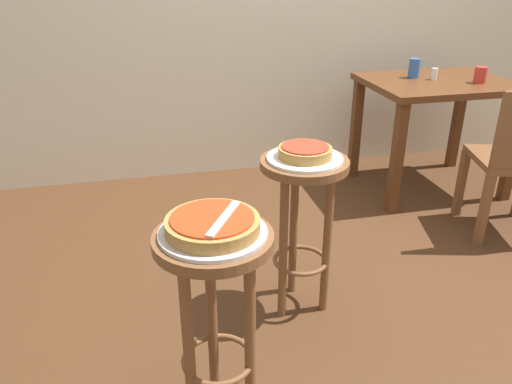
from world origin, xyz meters
name	(u,v)px	position (x,y,z in m)	size (l,w,h in m)	color
ground_plane	(366,286)	(0.00, 0.00, 0.00)	(6.00, 6.00, 0.00)	#4C2D19
stool_foreground	(215,290)	(-0.81, -0.57, 0.51)	(0.36, 0.36, 0.70)	brown
serving_plate_foreground	(213,233)	(-0.81, -0.57, 0.71)	(0.32, 0.32, 0.01)	silver
pizza_foreground	(213,224)	(-0.81, -0.57, 0.74)	(0.28, 0.28, 0.05)	#B78442
stool_middle	(303,203)	(-0.36, -0.06, 0.51)	(0.36, 0.36, 0.70)	brown
serving_plate_middle	(305,158)	(-0.36, -0.06, 0.71)	(0.30, 0.30, 0.01)	white
pizza_middle	(305,152)	(-0.36, -0.06, 0.74)	(0.21, 0.21, 0.05)	#B78442
dining_table	(436,99)	(0.88, 1.00, 0.61)	(0.90, 0.70, 0.73)	#5B3319
cup_near_edge	(480,75)	(1.08, 0.87, 0.78)	(0.07, 0.07, 0.10)	red
cup_far_edge	(414,68)	(0.76, 1.11, 0.79)	(0.07, 0.07, 0.12)	#3360B2
condiment_shaker	(434,74)	(0.85, 1.03, 0.77)	(0.04, 0.04, 0.07)	white
pizza_server_knife	(224,218)	(-0.78, -0.59, 0.76)	(0.22, 0.02, 0.01)	silver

